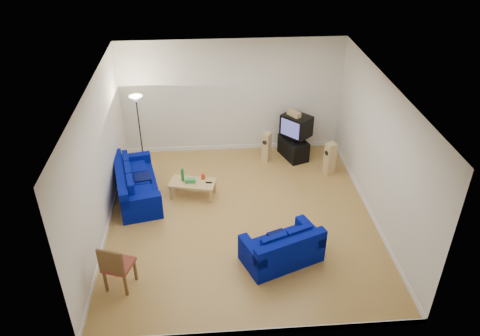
{
  "coord_description": "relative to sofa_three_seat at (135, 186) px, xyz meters",
  "views": [
    {
      "loc": [
        -0.68,
        -8.51,
        6.66
      ],
      "look_at": [
        0.0,
        0.4,
        1.1
      ],
      "focal_mm": 35.0,
      "sensor_mm": 36.0,
      "label": 1
    }
  ],
  "objects": [
    {
      "name": "dining_chair",
      "position": [
        0.03,
        -3.02,
        0.28
      ],
      "size": [
        0.63,
        0.63,
        1.05
      ],
      "rotation": [
        0.0,
        0.0,
        -0.32
      ],
      "color": "brown",
      "rests_on": "ground"
    },
    {
      "name": "television",
      "position": [
        4.22,
        1.69,
        0.64
      ],
      "size": [
        0.91,
        0.92,
        0.58
      ],
      "rotation": [
        0.0,
        0.0,
        -0.83
      ],
      "color": "black",
      "rests_on": "av_receiver"
    },
    {
      "name": "tv_stand",
      "position": [
        4.17,
        1.63,
        -0.03
      ],
      "size": [
        0.79,
        1.03,
        0.56
      ],
      "primitive_type": "cube",
      "rotation": [
        0.0,
        0.0,
        -1.22
      ],
      "color": "black",
      "rests_on": "ground"
    },
    {
      "name": "av_receiver",
      "position": [
        4.17,
        1.67,
        0.3
      ],
      "size": [
        0.53,
        0.54,
        0.1
      ],
      "primitive_type": "cube",
      "rotation": [
        0.0,
        0.0,
        -0.92
      ],
      "color": "black",
      "rests_on": "tv_stand"
    },
    {
      "name": "speaker_right",
      "position": [
        4.96,
        0.7,
        0.14
      ],
      "size": [
        0.32,
        0.29,
        0.88
      ],
      "rotation": [
        0.0,
        0.0,
        -1.16
      ],
      "color": "tan",
      "rests_on": "ground"
    },
    {
      "name": "sofa_loveseat",
      "position": [
        3.23,
        -2.51,
        -0.01
      ],
      "size": [
        1.76,
        1.38,
        0.77
      ],
      "rotation": [
        0.0,
        0.0,
        0.38
      ],
      "color": "#040B61",
      "rests_on": "ground"
    },
    {
      "name": "speaker_left",
      "position": [
        3.39,
        1.49,
        0.12
      ],
      "size": [
        0.3,
        0.31,
        0.84
      ],
      "rotation": [
        0.0,
        0.0,
        -0.55
      ],
      "color": "tan",
      "rests_on": "ground"
    },
    {
      "name": "centre_speaker",
      "position": [
        4.13,
        1.69,
        1.0
      ],
      "size": [
        0.35,
        0.42,
        0.14
      ],
      "primitive_type": "cube",
      "rotation": [
        0.0,
        0.0,
        -0.99
      ],
      "color": "tan",
      "rests_on": "television"
    },
    {
      "name": "tissue_box",
      "position": [
        1.35,
        -0.06,
        0.14
      ],
      "size": [
        0.25,
        0.14,
        0.1
      ],
      "primitive_type": "cube",
      "rotation": [
        0.0,
        0.0,
        -0.05
      ],
      "color": "green",
      "rests_on": "coffee_table"
    },
    {
      "name": "sofa_three_seat",
      "position": [
        0.0,
        0.0,
        0.0
      ],
      "size": [
        1.35,
        2.28,
        0.82
      ],
      "rotation": [
        0.0,
        0.0,
        -1.36
      ],
      "color": "#040B61",
      "rests_on": "ground"
    },
    {
      "name": "coffee_table",
      "position": [
        1.4,
        -0.05,
        0.04
      ],
      "size": [
        1.18,
        0.78,
        0.4
      ],
      "rotation": [
        0.0,
        0.0,
        -0.23
      ],
      "color": "tan",
      "rests_on": "ground"
    },
    {
      "name": "room",
      "position": [
        2.51,
        -1.03,
        1.24
      ],
      "size": [
        6.01,
        6.51,
        3.21
      ],
      "color": "brown",
      "rests_on": "ground"
    },
    {
      "name": "red_canister",
      "position": [
        1.66,
        0.08,
        0.16
      ],
      "size": [
        0.11,
        0.11,
        0.13
      ],
      "primitive_type": "cylinder",
      "rotation": [
        0.0,
        0.0,
        -0.2
      ],
      "color": "red",
      "rests_on": "coffee_table"
    },
    {
      "name": "floor_lamp",
      "position": [
        0.06,
        1.44,
        1.38
      ],
      "size": [
        0.35,
        0.35,
        2.04
      ],
      "color": "black",
      "rests_on": "ground"
    },
    {
      "name": "bottle",
      "position": [
        1.17,
        0.04,
        0.25
      ],
      "size": [
        0.08,
        0.08,
        0.32
      ],
      "primitive_type": "cylinder",
      "rotation": [
        0.0,
        0.0,
        -0.09
      ],
      "color": "#197233",
      "rests_on": "coffee_table"
    },
    {
      "name": "remote",
      "position": [
        1.79,
        -0.12,
        0.1
      ],
      "size": [
        0.16,
        0.07,
        0.02
      ],
      "primitive_type": "cube",
      "rotation": [
        0.0,
        0.0,
        -0.14
      ],
      "color": "black",
      "rests_on": "coffee_table"
    }
  ]
}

